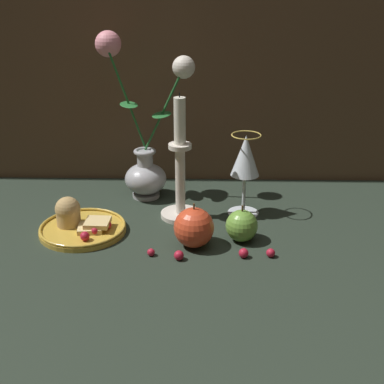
{
  "coord_description": "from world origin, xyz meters",
  "views": [
    {
      "loc": [
        0.06,
        -1.02,
        0.53
      ],
      "look_at": [
        0.04,
        -0.03,
        0.1
      ],
      "focal_mm": 50.0,
      "sensor_mm": 36.0,
      "label": 1
    }
  ],
  "objects_px": {
    "candlestick": "(180,174)",
    "apple_near_glass": "(242,226)",
    "wine_glass": "(245,159)",
    "plate_with_pastries": "(79,223)",
    "vase": "(144,143)",
    "apple_beside_vase": "(194,228)"
  },
  "relations": [
    {
      "from": "plate_with_pastries",
      "to": "apple_near_glass",
      "type": "height_order",
      "value": "apple_near_glass"
    },
    {
      "from": "candlestick",
      "to": "apple_near_glass",
      "type": "relative_size",
      "value": 3.61
    },
    {
      "from": "vase",
      "to": "wine_glass",
      "type": "xyz_separation_m",
      "value": [
        0.23,
        -0.1,
        -0.0
      ]
    },
    {
      "from": "plate_with_pastries",
      "to": "apple_near_glass",
      "type": "bearing_deg",
      "value": -5.51
    },
    {
      "from": "apple_near_glass",
      "to": "plate_with_pastries",
      "type": "bearing_deg",
      "value": 174.49
    },
    {
      "from": "apple_beside_vase",
      "to": "vase",
      "type": "bearing_deg",
      "value": 116.19
    },
    {
      "from": "wine_glass",
      "to": "plate_with_pastries",
      "type": "bearing_deg",
      "value": -164.5
    },
    {
      "from": "vase",
      "to": "apple_beside_vase",
      "type": "relative_size",
      "value": 4.18
    },
    {
      "from": "candlestick",
      "to": "apple_near_glass",
      "type": "bearing_deg",
      "value": -40.3
    },
    {
      "from": "wine_glass",
      "to": "apple_near_glass",
      "type": "relative_size",
      "value": 2.4
    },
    {
      "from": "apple_beside_vase",
      "to": "apple_near_glass",
      "type": "height_order",
      "value": "apple_beside_vase"
    },
    {
      "from": "wine_glass",
      "to": "candlestick",
      "type": "height_order",
      "value": "candlestick"
    },
    {
      "from": "candlestick",
      "to": "apple_beside_vase",
      "type": "relative_size",
      "value": 3.02
    },
    {
      "from": "apple_beside_vase",
      "to": "wine_glass",
      "type": "bearing_deg",
      "value": 54.94
    },
    {
      "from": "wine_glass",
      "to": "apple_near_glass",
      "type": "height_order",
      "value": "wine_glass"
    },
    {
      "from": "vase",
      "to": "apple_near_glass",
      "type": "height_order",
      "value": "vase"
    },
    {
      "from": "plate_with_pastries",
      "to": "apple_beside_vase",
      "type": "distance_m",
      "value": 0.25
    },
    {
      "from": "wine_glass",
      "to": "candlestick",
      "type": "distance_m",
      "value": 0.15
    },
    {
      "from": "vase",
      "to": "apple_beside_vase",
      "type": "distance_m",
      "value": 0.3
    },
    {
      "from": "vase",
      "to": "apple_near_glass",
      "type": "xyz_separation_m",
      "value": [
        0.22,
        -0.23,
        -0.1
      ]
    },
    {
      "from": "apple_beside_vase",
      "to": "apple_near_glass",
      "type": "bearing_deg",
      "value": 14.61
    },
    {
      "from": "wine_glass",
      "to": "apple_beside_vase",
      "type": "bearing_deg",
      "value": -125.06
    }
  ]
}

